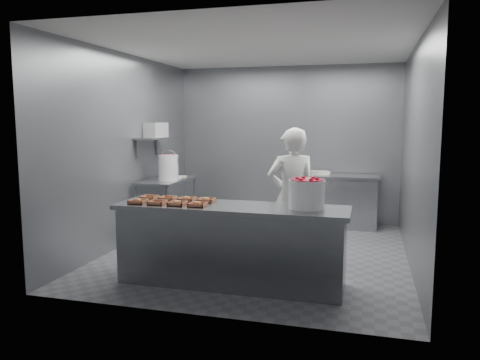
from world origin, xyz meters
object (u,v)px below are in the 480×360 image
object	(u,v)px
back_counter	(334,200)
appliance	(156,130)
prep_table	(167,198)
glaze_bucket	(168,167)
tray_4	(150,197)
strawberry_tub	(307,193)
tray_5	(168,198)
tray_1	(158,202)
tray_0	(138,201)
tray_7	(206,200)
tray_3	(198,204)
service_counter	(231,245)
tray_6	(187,199)
worker	(292,196)
tray_2	(177,203)

from	to	relation	value
back_counter	appliance	size ratio (longest dim) A/B	4.91
prep_table	glaze_bucket	world-z (taller)	glaze_bucket
tray_4	strawberry_tub	world-z (taller)	strawberry_tub
tray_4	glaze_bucket	xyz separation A→B (m)	(-0.51, 1.68, 0.19)
back_counter	tray_5	world-z (taller)	tray_5
tray_4	tray_5	world-z (taller)	same
back_counter	tray_1	distance (m)	3.83
prep_table	tray_5	xyz separation A→B (m)	(0.84, -1.81, 0.33)
tray_1	appliance	bearing A→B (deg)	115.70
tray_0	tray_1	size ratio (longest dim) A/B	1.00
tray_7	tray_3	bearing A→B (deg)	-90.00
back_counter	tray_1	world-z (taller)	tray_1
prep_table	back_counter	world-z (taller)	same
prep_table	tray_1	size ratio (longest dim) A/B	6.40
glaze_bucket	strawberry_tub	bearing A→B (deg)	-36.62
prep_table	back_counter	bearing A→B (deg)	27.01
prep_table	tray_7	size ratio (longest dim) A/B	6.40
strawberry_tub	back_counter	bearing A→B (deg)	88.74
service_counter	tray_3	world-z (taller)	tray_3
service_counter	tray_5	size ratio (longest dim) A/B	13.88
tray_3	tray_5	world-z (taller)	tray_3
service_counter	tray_1	bearing A→B (deg)	-169.98
back_counter	tray_0	world-z (taller)	tray_0
appliance	tray_6	bearing A→B (deg)	-38.74
tray_5	worker	size ratio (longest dim) A/B	0.11
back_counter	tray_0	distance (m)	3.95
appliance	back_counter	bearing A→B (deg)	42.29
worker	tray_3	bearing A→B (deg)	29.48
prep_table	tray_5	distance (m)	2.02
tray_0	strawberry_tub	distance (m)	1.90
prep_table	worker	xyz separation A→B (m)	(2.17, -0.94, 0.28)
tray_0	tray_2	distance (m)	0.48
prep_table	glaze_bucket	bearing A→B (deg)	-54.07
tray_3	tray_7	world-z (taller)	same
tray_5	appliance	world-z (taller)	appliance
tray_5	strawberry_tub	size ratio (longest dim) A/B	0.49
tray_7	tray_2	bearing A→B (deg)	-129.80
tray_0	tray_6	xyz separation A→B (m)	(0.48, 0.29, 0.00)
tray_6	glaze_bucket	distance (m)	1.96
service_counter	tray_5	distance (m)	0.95
tray_3	strawberry_tub	world-z (taller)	strawberry_tub
prep_table	glaze_bucket	distance (m)	0.53
tray_3	worker	bearing A→B (deg)	53.51
tray_4	tray_7	distance (m)	0.72
tray_4	tray_7	world-z (taller)	tray_7
tray_0	tray_4	xyz separation A→B (m)	(0.00, 0.29, -0.00)
service_counter	back_counter	xyz separation A→B (m)	(0.90, 3.25, -0.00)
glaze_bucket	tray_4	bearing A→B (deg)	-73.27
service_counter	tray_2	distance (m)	0.76
service_counter	tray_2	world-z (taller)	tray_2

